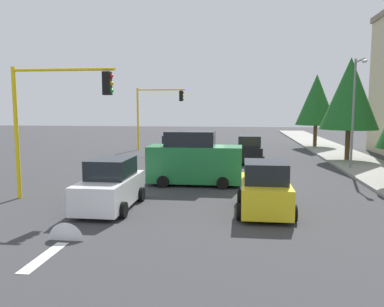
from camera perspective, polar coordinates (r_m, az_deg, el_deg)
name	(u,v)px	position (r m, az deg, el deg)	size (l,w,h in m)	color
ground_plane	(202,178)	(22.16, 1.48, -3.58)	(120.00, 120.00, 0.00)	#353538
sidewalk_kerb	(367,167)	(28.23, 24.31, -1.79)	(80.00, 4.00, 0.15)	gray
lane_arrow_near	(58,246)	(12.08, -19.08, -12.79)	(2.40, 1.10, 1.10)	silver
traffic_signal_far_right	(156,106)	(36.55, -5.28, 6.90)	(0.36, 4.59, 5.78)	yellow
traffic_signal_near_right	(55,106)	(17.55, -19.56, 6.57)	(0.36, 4.59, 5.70)	yellow
street_lamp_curbside	(356,102)	(26.26, 22.93, 7.04)	(2.15, 0.28, 7.00)	slate
tree_roadside_mid	(350,94)	(30.72, 22.21, 8.14)	(4.16, 4.16, 7.60)	brown
tree_roadside_far	(316,100)	(40.37, 17.84, 7.52)	(3.97, 3.97, 7.24)	brown
delivery_van_green	(194,160)	(20.01, 0.33, -0.97)	(2.22, 4.80, 2.77)	#1E7238
car_white	(111,186)	(15.74, -11.90, -4.66)	(4.16, 2.05, 1.98)	white
car_black	(249,150)	(28.47, 8.40, 0.48)	(3.77, 2.09, 1.98)	black
car_yellow	(265,189)	(15.01, 10.67, -5.19)	(3.78, 2.09, 1.98)	yellow
car_red	(174,150)	(28.30, -2.68, 0.50)	(3.60, 1.98, 1.98)	red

